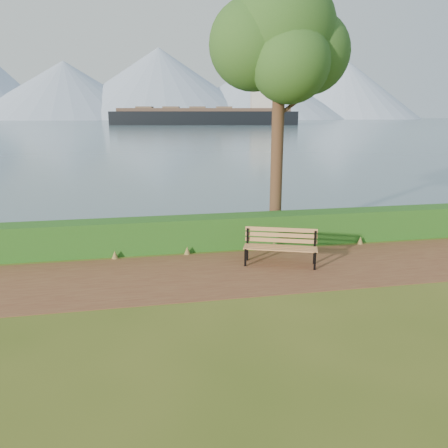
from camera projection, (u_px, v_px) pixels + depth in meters
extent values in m
plane|color=#425317|center=(239.00, 276.00, 11.29)|extent=(140.00, 140.00, 0.00)
cube|color=brown|center=(236.00, 272.00, 11.57)|extent=(40.00, 3.40, 0.01)
cube|color=#1F4814|center=(220.00, 232.00, 13.64)|extent=(32.00, 0.85, 1.00)
cube|color=#3E5965|center=(140.00, 122.00, 258.72)|extent=(700.00, 510.00, 0.00)
cone|color=#8698B3|center=(65.00, 90.00, 370.11)|extent=(160.00, 160.00, 48.00)
cone|color=#8698B3|center=(159.00, 84.00, 392.91)|extent=(190.00, 190.00, 62.00)
cone|color=#8698B3|center=(257.00, 92.00, 406.47)|extent=(170.00, 170.00, 50.00)
cone|color=#8698B3|center=(342.00, 89.00, 431.88)|extent=(150.00, 150.00, 58.00)
cone|color=#8698B3|center=(127.00, 100.00, 414.37)|extent=(120.00, 120.00, 35.00)
cone|color=#8698B3|center=(289.00, 98.00, 438.97)|extent=(130.00, 130.00, 40.00)
cube|color=black|center=(245.00, 258.00, 11.95)|extent=(0.08, 0.08, 0.50)
cube|color=black|center=(247.00, 245.00, 12.37)|extent=(0.08, 0.08, 0.96)
cube|color=black|center=(247.00, 247.00, 12.14)|extent=(0.25, 0.56, 0.06)
cube|color=black|center=(315.00, 261.00, 11.67)|extent=(0.08, 0.08, 0.50)
cube|color=black|center=(315.00, 248.00, 12.08)|extent=(0.08, 0.08, 0.96)
cube|color=black|center=(315.00, 251.00, 11.85)|extent=(0.25, 0.56, 0.06)
cube|color=#9D6C3C|center=(280.00, 250.00, 11.78)|extent=(1.91, 0.79, 0.04)
cube|color=#9D6C3C|center=(280.00, 249.00, 11.92)|extent=(1.91, 0.79, 0.04)
cube|color=#9D6C3C|center=(280.00, 247.00, 12.05)|extent=(1.91, 0.79, 0.04)
cube|color=#9D6C3C|center=(281.00, 246.00, 12.19)|extent=(1.91, 0.79, 0.04)
cube|color=#9D6C3C|center=(281.00, 240.00, 12.22)|extent=(1.90, 0.74, 0.11)
cube|color=#9D6C3C|center=(281.00, 235.00, 12.18)|extent=(1.90, 0.74, 0.11)
cube|color=#9D6C3C|center=(281.00, 230.00, 12.14)|extent=(1.90, 0.74, 0.11)
cylinder|color=#3E2619|center=(278.00, 131.00, 13.97)|extent=(0.39, 0.39, 7.11)
sphere|color=#204A18|center=(281.00, 31.00, 13.25)|extent=(3.36, 3.36, 3.36)
sphere|color=#204A18|center=(309.00, 53.00, 13.59)|extent=(2.57, 2.57, 2.57)
sphere|color=#204A18|center=(254.00, 45.00, 13.24)|extent=(2.76, 2.76, 2.76)
sphere|color=#204A18|center=(290.00, 63.00, 12.79)|extent=(2.37, 2.37, 2.37)
sphere|color=#204A18|center=(268.00, 18.00, 13.75)|extent=(2.17, 2.17, 2.17)
cylinder|color=#3E2619|center=(292.00, 105.00, 13.86)|extent=(1.04, 0.12, 0.78)
cylinder|color=#3E2619|center=(266.00, 89.00, 13.68)|extent=(0.80, 0.37, 0.71)
cube|color=black|center=(204.00, 121.00, 176.12)|extent=(75.09, 24.05, 7.42)
cube|color=#4A382C|center=(204.00, 110.00, 175.07)|extent=(69.04, 21.90, 1.27)
cube|color=beige|center=(263.00, 95.00, 174.23)|extent=(10.88, 10.23, 11.66)
cylinder|color=black|center=(264.00, 77.00, 172.55)|extent=(2.54, 2.54, 3.71)
cube|color=brown|center=(145.00, 108.00, 174.30)|extent=(7.45, 7.97, 0.85)
cube|color=brown|center=(171.00, 108.00, 174.55)|extent=(7.45, 7.97, 0.85)
cube|color=brown|center=(198.00, 108.00, 174.80)|extent=(7.45, 7.97, 0.85)
cube|color=brown|center=(224.00, 108.00, 175.05)|extent=(7.45, 7.97, 0.85)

